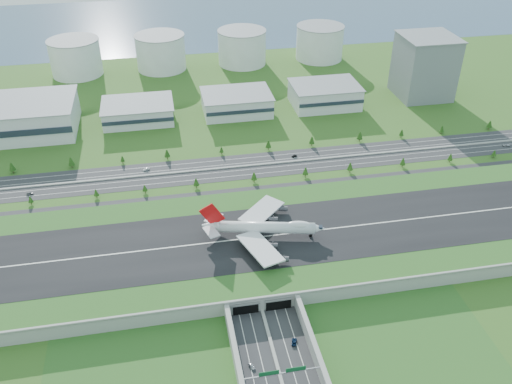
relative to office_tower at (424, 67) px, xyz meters
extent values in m
plane|color=#214F18|center=(-200.00, -195.00, -27.50)|extent=(1200.00, 1200.00, 0.00)
cube|color=gray|center=(-200.00, -195.00, -23.50)|extent=(520.00, 100.00, 8.00)
cube|color=#2A5B1F|center=(-200.00, -195.00, -19.42)|extent=(520.00, 100.00, 0.16)
cube|color=black|center=(-200.00, -195.00, -19.28)|extent=(520.00, 58.00, 0.12)
cube|color=silver|center=(-200.00, -195.00, -19.20)|extent=(520.00, 0.90, 0.02)
cube|color=gray|center=(-200.00, -244.40, -18.90)|extent=(520.00, 1.20, 1.20)
cube|color=gray|center=(-181.80, -295.00, -23.50)|extent=(2.40, 100.00, 8.00)
cube|color=black|center=(-208.50, -245.20, -24.30)|extent=(13.00, 1.20, 6.00)
cube|color=black|center=(-191.50, -245.20, -24.30)|extent=(13.00, 1.20, 6.00)
cylinder|color=gray|center=(-181.00, -290.00, -24.00)|extent=(0.70, 0.70, 7.00)
cube|color=gray|center=(-200.00, -290.00, -20.30)|extent=(38.00, 0.50, 0.50)
cube|color=#0C4C23|center=(-206.00, -290.10, -18.90)|extent=(9.00, 0.30, 2.40)
cube|color=#0C4C23|center=(-194.00, -290.10, -18.90)|extent=(9.00, 0.30, 2.40)
cube|color=#28282B|center=(-200.00, -100.00, -27.44)|extent=(560.00, 36.00, 0.12)
cylinder|color=#3D2819|center=(-330.91, -122.00, -26.42)|extent=(0.50, 0.50, 2.16)
cone|color=#1D3B10|center=(-330.91, -122.00, -23.67)|extent=(3.36, 3.36, 4.31)
cylinder|color=#3D2819|center=(-288.89, -122.00, -26.37)|extent=(0.50, 0.50, 2.25)
cone|color=#1D3B10|center=(-288.89, -122.00, -23.50)|extent=(3.50, 3.50, 4.50)
cylinder|color=#3D2819|center=(-256.77, -122.00, -26.40)|extent=(0.50, 0.50, 2.20)
cone|color=#1D3B10|center=(-256.77, -122.00, -23.59)|extent=(3.43, 3.43, 4.40)
cylinder|color=#3D2819|center=(-221.84, -122.00, -26.19)|extent=(0.50, 0.50, 2.61)
cone|color=#1D3B10|center=(-221.84, -122.00, -22.86)|extent=(4.06, 4.06, 5.22)
cylinder|color=#3D2819|center=(-181.27, -122.00, -26.15)|extent=(0.50, 0.50, 2.70)
cone|color=#1D3B10|center=(-181.27, -122.00, -22.70)|extent=(4.20, 4.20, 5.40)
cylinder|color=#3D2819|center=(-144.09, -122.00, -26.16)|extent=(0.50, 0.50, 2.68)
cone|color=#1D3B10|center=(-144.09, -122.00, -22.73)|extent=(4.18, 4.18, 5.37)
cylinder|color=#3D2819|center=(-110.88, -122.00, -26.10)|extent=(0.50, 0.50, 2.79)
cone|color=#1D3B10|center=(-110.88, -122.00, -22.54)|extent=(4.34, 4.34, 5.58)
cylinder|color=#3D2819|center=(-70.40, -122.00, -26.18)|extent=(0.50, 0.50, 2.64)
cone|color=#1D3B10|center=(-70.40, -122.00, -22.82)|extent=(4.10, 4.10, 5.27)
cylinder|color=#3D2819|center=(-32.82, -122.00, -26.25)|extent=(0.50, 0.50, 2.50)
cone|color=#1D3B10|center=(-32.82, -122.00, -23.06)|extent=(3.89, 3.89, 5.00)
cylinder|color=#3D2819|center=(2.94, -122.00, -26.37)|extent=(0.50, 0.50, 2.26)
cone|color=#1D3B10|center=(2.94, -122.00, -23.48)|extent=(3.52, 3.52, 4.52)
cylinder|color=#3D2819|center=(-349.94, -78.00, -26.00)|extent=(0.50, 0.50, 3.00)
cone|color=#1D3B10|center=(-349.94, -78.00, -22.16)|extent=(4.67, 4.67, 6.00)
cylinder|color=#3D2819|center=(-308.89, -78.00, -26.02)|extent=(0.50, 0.50, 2.95)
cone|color=#1D3B10|center=(-308.89, -78.00, -22.25)|extent=(4.59, 4.59, 5.90)
cylinder|color=#3D2819|center=(-272.41, -78.00, -26.47)|extent=(0.50, 0.50, 2.05)
cone|color=#1D3B10|center=(-272.41, -78.00, -23.86)|extent=(3.19, 3.19, 4.10)
cylinder|color=#3D2819|center=(-239.49, -78.00, -26.12)|extent=(0.50, 0.50, 2.76)
cone|color=#1D3B10|center=(-239.49, -78.00, -22.60)|extent=(4.29, 4.29, 5.52)
cylinder|color=#3D2819|center=(-198.39, -78.00, -26.45)|extent=(0.50, 0.50, 2.11)
cone|color=#1D3B10|center=(-198.39, -78.00, -23.75)|extent=(3.28, 3.28, 4.22)
cylinder|color=#3D2819|center=(-161.82, -78.00, -26.09)|extent=(0.50, 0.50, 2.82)
cone|color=#1D3B10|center=(-161.82, -78.00, -22.48)|extent=(4.39, 4.39, 5.64)
cylinder|color=#3D2819|center=(-127.08, -78.00, -26.10)|extent=(0.50, 0.50, 2.81)
cone|color=#1D3B10|center=(-127.08, -78.00, -22.51)|extent=(4.37, 4.37, 5.62)
cylinder|color=#3D2819|center=(-87.64, -78.00, -26.00)|extent=(0.50, 0.50, 3.00)
cone|color=#1D3B10|center=(-87.64, -78.00, -22.17)|extent=(4.67, 4.67, 6.00)
cylinder|color=#3D2819|center=(-52.29, -78.00, -26.27)|extent=(0.50, 0.50, 2.47)
cone|color=#1D3B10|center=(-52.29, -78.00, -23.11)|extent=(3.84, 3.84, 4.94)
cylinder|color=#3D2819|center=(-17.40, -78.00, -26.25)|extent=(0.50, 0.50, 2.49)
cone|color=#1D3B10|center=(-17.40, -78.00, -23.07)|extent=(3.88, 3.88, 4.98)
cylinder|color=#3D2819|center=(25.05, -78.00, -26.11)|extent=(0.50, 0.50, 2.78)
cone|color=#1D3B10|center=(25.05, -78.00, -22.56)|extent=(4.33, 4.33, 5.56)
cube|color=silver|center=(-260.00, -5.00, -20.00)|extent=(58.00, 42.00, 15.00)
cube|color=silver|center=(-175.00, -5.00, -19.00)|extent=(58.00, 42.00, 17.00)
cube|color=silver|center=(-95.00, -5.00, -18.00)|extent=(58.00, 42.00, 19.00)
cube|color=slate|center=(0.00, 0.00, 0.00)|extent=(46.00, 46.00, 55.00)
cylinder|color=silver|center=(-320.00, 115.00, -10.00)|extent=(50.00, 50.00, 35.00)
cylinder|color=silver|center=(-235.00, 115.00, -10.00)|extent=(50.00, 50.00, 35.00)
cylinder|color=silver|center=(-150.00, 115.00, -10.00)|extent=(50.00, 50.00, 35.00)
cylinder|color=silver|center=(-65.00, 115.00, -10.00)|extent=(50.00, 50.00, 35.00)
cube|color=#3B5471|center=(-200.00, 285.00, -27.47)|extent=(1200.00, 260.00, 0.06)
cylinder|color=silver|center=(-188.53, -194.32, -13.20)|extent=(58.18, 19.18, 6.64)
cone|color=silver|center=(-158.14, -201.12, -13.20)|extent=(9.55, 8.30, 6.64)
cone|color=silver|center=(-218.92, -187.51, -12.78)|extent=(11.58, 8.75, 6.64)
ellipsoid|color=silver|center=(-169.24, -198.63, -10.81)|extent=(14.95, 8.14, 4.09)
cube|color=silver|center=(-194.41, -211.08, -14.24)|extent=(23.09, 33.86, 1.64)
cube|color=silver|center=(-186.70, -176.64, -14.24)|extent=(31.50, 31.67, 1.64)
cylinder|color=#38383D|center=(-186.42, -207.55, -16.52)|extent=(5.95, 4.22, 3.11)
cylinder|color=#38383D|center=(-183.01, -220.02, -16.52)|extent=(5.95, 4.22, 3.11)
cylinder|color=#38383D|center=(-180.98, -183.24, -16.52)|extent=(5.95, 4.22, 3.11)
cylinder|color=#38383D|center=(-172.58, -173.42, -16.52)|extent=(5.95, 4.22, 3.11)
cube|color=silver|center=(-219.38, -194.32, -11.95)|extent=(9.35, 12.76, 0.62)
cube|color=silver|center=(-216.43, -181.16, -11.95)|extent=(12.31, 12.62, 0.62)
cube|color=red|center=(-217.91, -187.74, -4.90)|extent=(14.64, 4.14, 15.56)
cylinder|color=black|center=(-162.36, -200.18, -18.65)|extent=(1.97, 0.73, 1.97)
cylinder|color=black|center=(-193.31, -196.65, -18.65)|extent=(1.97, 0.73, 1.97)
cylinder|color=black|center=(-191.86, -190.17, -18.65)|extent=(1.97, 0.73, 1.97)
cylinder|color=black|center=(-199.39, -195.29, -18.65)|extent=(1.97, 0.73, 1.97)
cylinder|color=black|center=(-197.93, -188.81, -18.65)|extent=(1.97, 0.73, 1.97)
imported|color=silver|center=(-211.55, -278.74, -26.63)|extent=(3.24, 4.76, 1.51)
imported|color=#0B1B37|center=(-189.01, -268.60, -26.67)|extent=(3.84, 5.60, 1.42)
imported|color=#545458|center=(-333.69, -109.98, -26.60)|extent=(4.76, 2.35, 1.56)
imported|color=black|center=(-144.81, -93.00, -26.69)|extent=(4.47, 2.77, 1.39)
imported|color=#BABABF|center=(22.82, -107.38, -26.62)|extent=(5.99, 4.14, 1.52)
imported|color=white|center=(-255.70, -92.01, -26.63)|extent=(5.57, 3.69, 1.50)
camera|label=1|loc=(-239.93, -439.18, 175.12)|focal=38.00mm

